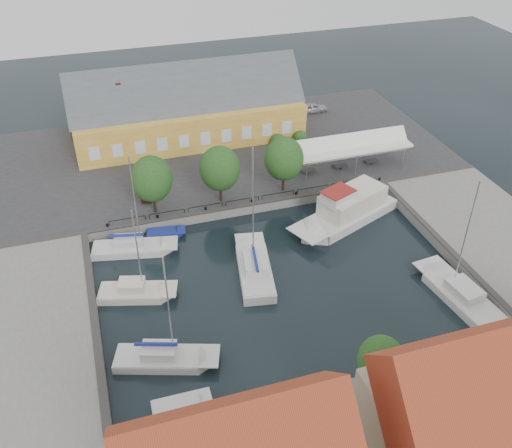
{
  "coord_description": "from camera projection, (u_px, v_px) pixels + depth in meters",
  "views": [
    {
      "loc": [
        -13.93,
        -37.97,
        33.44
      ],
      "look_at": [
        0.0,
        6.0,
        1.5
      ],
      "focal_mm": 40.0,
      "sensor_mm": 36.0,
      "label": 1
    }
  ],
  "objects": [
    {
      "name": "car_silver",
      "position": [
        313.0,
        108.0,
        79.16
      ],
      "size": [
        4.0,
        1.64,
        1.36
      ],
      "primitive_type": "imported",
      "rotation": [
        0.0,
        0.0,
        1.56
      ],
      "color": "#AEB0B6",
      "rests_on": "north_quay"
    },
    {
      "name": "tent_canopy",
      "position": [
        350.0,
        147.0,
        65.0
      ],
      "size": [
        14.0,
        4.0,
        2.83
      ],
      "color": "white",
      "rests_on": "north_quay"
    },
    {
      "name": "townhouses",
      "position": [
        450.0,
        442.0,
        31.2
      ],
      "size": [
        36.3,
        8.5,
        12.0
      ],
      "color": "#BAA68F",
      "rests_on": "south_bank"
    },
    {
      "name": "trawler",
      "position": [
        347.0,
        212.0,
        58.81
      ],
      "size": [
        13.22,
        8.42,
        5.0
      ],
      "color": "silver",
      "rests_on": "ground"
    },
    {
      "name": "car_red",
      "position": [
        146.0,
        190.0,
        61.15
      ],
      "size": [
        1.59,
        3.67,
        1.18
      ],
      "primitive_type": "imported",
      "rotation": [
        0.0,
        0.0,
        -0.1
      ],
      "color": "#5D1515",
      "rests_on": "north_quay"
    },
    {
      "name": "west_quay",
      "position": [
        21.0,
        337.0,
        44.94
      ],
      "size": [
        12.0,
        24.0,
        1.0
      ],
      "primitive_type": "cube",
      "color": "slate",
      "rests_on": "ground"
    },
    {
      "name": "east_quay",
      "position": [
        494.0,
        238.0,
        55.87
      ],
      "size": [
        12.0,
        24.0,
        1.0
      ],
      "primitive_type": "cube",
      "color": "slate",
      "rests_on": "ground"
    },
    {
      "name": "warehouse",
      "position": [
        182.0,
        112.0,
        71.32
      ],
      "size": [
        28.56,
        14.0,
        9.55
      ],
      "color": "gold",
      "rests_on": "north_quay"
    },
    {
      "name": "east_boat_c",
      "position": [
        459.0,
        296.0,
        49.32
      ],
      "size": [
        3.91,
        9.63,
        11.86
      ],
      "color": "silver",
      "rests_on": "ground"
    },
    {
      "name": "quay_edge_fittings",
      "position": [
        260.0,
        235.0,
        55.38
      ],
      "size": [
        56.0,
        24.72,
        0.4
      ],
      "color": "#383533",
      "rests_on": "north_quay"
    },
    {
      "name": "ground",
      "position": [
        276.0,
        273.0,
        52.26
      ],
      "size": [
        140.0,
        140.0,
        0.0
      ],
      "primitive_type": "plane",
      "color": "black",
      "rests_on": "ground"
    },
    {
      "name": "launch_nw",
      "position": [
        165.0,
        234.0,
        57.09
      ],
      "size": [
        4.05,
        2.09,
        0.88
      ],
      "color": "navy",
      "rests_on": "ground"
    },
    {
      "name": "west_boat_a",
      "position": [
        133.0,
        249.0,
        54.76
      ],
      "size": [
        8.45,
        3.98,
        10.93
      ],
      "color": "silver",
      "rests_on": "ground"
    },
    {
      "name": "quay_trees",
      "position": [
        220.0,
        169.0,
        58.39
      ],
      "size": [
        18.2,
        4.2,
        6.3
      ],
      "color": "black",
      "rests_on": "north_quay"
    },
    {
      "name": "west_boat_d",
      "position": [
        164.0,
        360.0,
        43.33
      ],
      "size": [
        8.28,
        4.79,
        10.81
      ],
      "color": "silver",
      "rests_on": "ground"
    },
    {
      "name": "center_sailboat",
      "position": [
        254.0,
        270.0,
        52.06
      ],
      "size": [
        4.48,
        9.77,
        12.94
      ],
      "color": "silver",
      "rests_on": "ground"
    },
    {
      "name": "launch_sw",
      "position": [
        181.0,
        407.0,
        39.99
      ],
      "size": [
        4.32,
        1.69,
        0.98
      ],
      "color": "silver",
      "rests_on": "ground"
    },
    {
      "name": "west_boat_b",
      "position": [
        136.0,
        294.0,
        49.52
      ],
      "size": [
        7.12,
        4.1,
        9.55
      ],
      "color": "beige",
      "rests_on": "ground"
    },
    {
      "name": "north_quay",
      "position": [
        214.0,
        156.0,
        70.0
      ],
      "size": [
        56.0,
        26.0,
        1.0
      ],
      "primitive_type": "cube",
      "color": "#2D2D30",
      "rests_on": "ground"
    }
  ]
}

